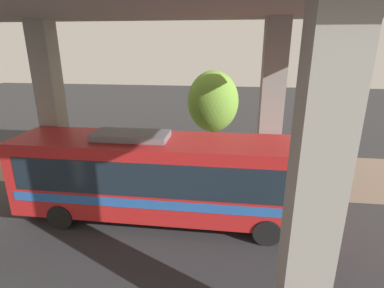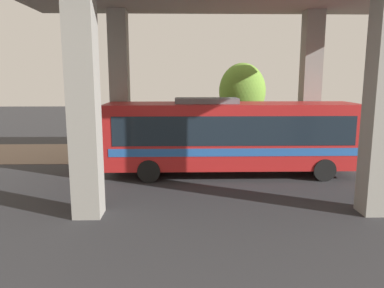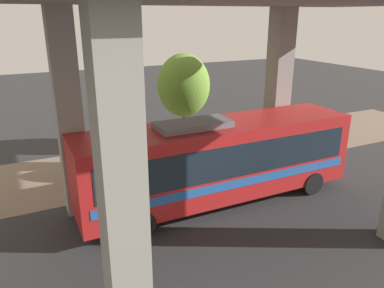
{
  "view_description": "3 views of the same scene",
  "coord_description": "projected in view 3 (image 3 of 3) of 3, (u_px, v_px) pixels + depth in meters",
  "views": [
    {
      "loc": [
        12.83,
        3.15,
        6.75
      ],
      "look_at": [
        -0.66,
        1.4,
        2.27
      ],
      "focal_mm": 28.0,
      "sensor_mm": 36.0,
      "label": 1
    },
    {
      "loc": [
        19.46,
        -1.66,
        4.55
      ],
      "look_at": [
        1.38,
        -1.2,
        1.31
      ],
      "focal_mm": 35.0,
      "sensor_mm": 36.0,
      "label": 2
    },
    {
      "loc": [
        14.49,
        -6.56,
        7.43
      ],
      "look_at": [
        1.22,
        -0.09,
        2.3
      ],
      "focal_mm": 35.0,
      "sensor_mm": 36.0,
      "label": 3
    }
  ],
  "objects": [
    {
      "name": "bus",
      "position": [
        218.0,
        157.0,
        15.1
      ],
      "size": [
        2.72,
        11.49,
        3.61
      ],
      "color": "#B21E1E",
      "rests_on": "ground"
    },
    {
      "name": "street_tree_near",
      "position": [
        184.0,
        85.0,
        20.89
      ],
      "size": [
        2.94,
        2.94,
        5.44
      ],
      "color": "brown",
      "rests_on": "ground"
    },
    {
      "name": "sidewalk_strip",
      "position": [
        159.0,
        161.0,
        20.0
      ],
      "size": [
        6.0,
        40.0,
        0.02
      ],
      "color": "#7A6656",
      "rests_on": "ground"
    },
    {
      "name": "planter_middle",
      "position": [
        109.0,
        158.0,
        17.75
      ],
      "size": [
        1.56,
        1.56,
        1.91
      ],
      "color": "gray",
      "rests_on": "ground"
    },
    {
      "name": "planter_front",
      "position": [
        148.0,
        158.0,
        18.29
      ],
      "size": [
        1.16,
        1.16,
        1.51
      ],
      "color": "gray",
      "rests_on": "ground"
    },
    {
      "name": "planter_extra",
      "position": [
        140.0,
        166.0,
        16.97
      ],
      "size": [
        1.39,
        1.39,
        1.77
      ],
      "color": "gray",
      "rests_on": "ground"
    },
    {
      "name": "planter_back",
      "position": [
        214.0,
        157.0,
        18.56
      ],
      "size": [
        1.17,
        1.17,
        1.48
      ],
      "color": "gray",
      "rests_on": "ground"
    },
    {
      "name": "ground_plane",
      "position": [
        182.0,
        182.0,
        17.46
      ],
      "size": [
        80.0,
        80.0,
        0.0
      ],
      "primitive_type": "plane",
      "color": "#2D2D30",
      "rests_on": "ground"
    },
    {
      "name": "fire_hydrant",
      "position": [
        188.0,
        161.0,
        18.6
      ],
      "size": [
        0.42,
        0.2,
        1.04
      ],
      "color": "gold",
      "rests_on": "ground"
    },
    {
      "name": "overpass",
      "position": [
        233.0,
        21.0,
        11.69
      ],
      "size": [
        9.4,
        17.58,
        8.37
      ],
      "color": "gray",
      "rests_on": "ground"
    }
  ]
}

